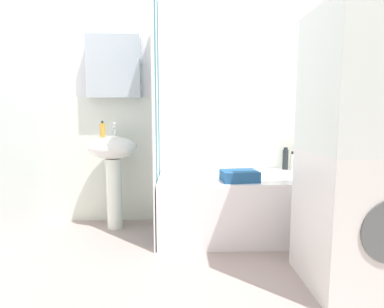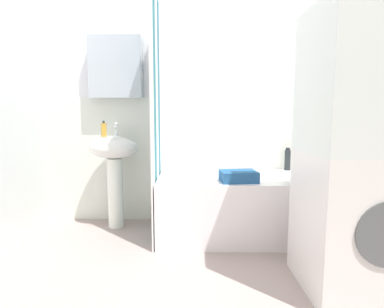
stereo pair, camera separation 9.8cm
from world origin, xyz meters
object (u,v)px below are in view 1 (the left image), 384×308
object	(u,v)px
lotion_bottle	(314,159)
body_wash_bottle	(285,159)
conditioner_bottle	(293,161)
washer_dryer_stack	(365,153)
towel_folded	(239,176)
sink	(113,161)
shampoo_bottle	(301,160)
soap_dispenser	(103,130)
bathtub	(249,205)

from	to	relation	value
lotion_bottle	body_wash_bottle	distance (m)	0.27
lotion_bottle	conditioner_bottle	size ratio (longest dim) A/B	1.21
washer_dryer_stack	conditioner_bottle	bearing A→B (deg)	89.70
lotion_bottle	towel_folded	size ratio (longest dim) A/B	0.75
body_wash_bottle	towel_folded	xyz separation A→B (m)	(-0.54, -0.52, -0.06)
sink	shampoo_bottle	world-z (taller)	sink
soap_dispenser	shampoo_bottle	xyz separation A→B (m)	(1.84, 0.16, -0.30)
sink	lotion_bottle	size ratio (longest dim) A/B	3.97
lotion_bottle	sink	bearing A→B (deg)	-177.01
lotion_bottle	washer_dryer_stack	bearing A→B (deg)	-100.32
soap_dispenser	conditioner_bottle	xyz separation A→B (m)	(1.76, 0.13, -0.31)
soap_dispenser	lotion_bottle	xyz separation A→B (m)	(1.96, 0.13, -0.29)
shampoo_bottle	lotion_bottle	bearing A→B (deg)	-14.43
soap_dispenser	towel_folded	xyz separation A→B (m)	(1.15, -0.37, -0.35)
body_wash_bottle	towel_folded	bearing A→B (deg)	-136.28
bathtub	washer_dryer_stack	distance (m)	1.12
soap_dispenser	lotion_bottle	bearing A→B (deg)	3.85
shampoo_bottle	conditioner_bottle	xyz separation A→B (m)	(-0.09, -0.03, -0.01)
lotion_bottle	body_wash_bottle	world-z (taller)	same
bathtub	body_wash_bottle	xyz separation A→B (m)	(0.41, 0.30, 0.36)
sink	conditioner_bottle	size ratio (longest dim) A/B	4.78
shampoo_bottle	washer_dryer_stack	distance (m)	1.18
shampoo_bottle	body_wash_bottle	world-z (taller)	body_wash_bottle
conditioner_bottle	shampoo_bottle	bearing A→B (deg)	21.73
sink	shampoo_bottle	size ratio (longest dim) A/B	4.52
soap_dispenser	body_wash_bottle	size ratio (longest dim) A/B	0.67
towel_folded	washer_dryer_stack	size ratio (longest dim) A/B	0.17
soap_dispenser	body_wash_bottle	world-z (taller)	soap_dispenser
body_wash_bottle	towel_folded	size ratio (longest dim) A/B	0.76
sink	lotion_bottle	bearing A→B (deg)	2.99
soap_dispenser	body_wash_bottle	bearing A→B (deg)	5.02
sink	conditioner_bottle	distance (m)	1.68
shampoo_bottle	washer_dryer_stack	size ratio (longest dim) A/B	0.11
sink	washer_dryer_stack	distance (m)	1.97
soap_dispenser	conditioner_bottle	distance (m)	1.79
body_wash_bottle	soap_dispenser	bearing A→B (deg)	-174.98
washer_dryer_stack	sink	bearing A→B (deg)	148.40
towel_folded	conditioner_bottle	bearing A→B (deg)	38.98
soap_dispenser	conditioner_bottle	size ratio (longest dim) A/B	0.81
conditioner_bottle	towel_folded	distance (m)	0.79
sink	washer_dryer_stack	size ratio (longest dim) A/B	0.52
soap_dispenser	body_wash_bottle	distance (m)	1.72
bathtub	washer_dryer_stack	xyz separation A→B (m)	(0.47, -0.85, 0.56)
soap_dispenser	towel_folded	size ratio (longest dim) A/B	0.51
shampoo_bottle	conditioner_bottle	distance (m)	0.09
conditioner_bottle	body_wash_bottle	distance (m)	0.08
soap_dispenser	bathtub	world-z (taller)	soap_dispenser
towel_folded	soap_dispenser	bearing A→B (deg)	162.18
lotion_bottle	shampoo_bottle	world-z (taller)	lotion_bottle
lotion_bottle	bathtub	bearing A→B (deg)	-157.51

